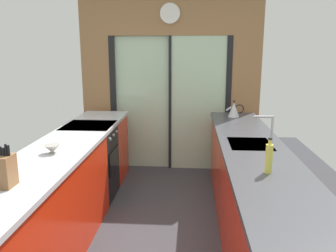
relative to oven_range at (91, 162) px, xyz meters
The scene contains 10 objects.
ground_plane 1.21m from the oven_range, 35.58° to the right, with size 5.04×7.60×0.02m, color #38383D.
back_wall_unit 1.81m from the oven_range, 51.68° to the left, with size 2.64×0.12×2.70m.
left_counter_run 1.12m from the oven_range, 90.08° to the right, with size 0.62×3.80×0.92m.
right_counter_run 2.05m from the oven_range, 27.56° to the right, with size 0.62×3.80×0.92m.
sink_faucet 2.19m from the oven_range, 19.59° to the right, with size 0.19×0.02×0.28m.
oven_range is the anchor object (origin of this frame).
mixing_bowl 1.25m from the oven_range, 89.07° to the right, with size 0.14×0.14×0.08m.
knife_block 1.96m from the oven_range, 89.44° to the right, with size 0.08×0.14×0.29m.
kettle 1.99m from the oven_range, 19.55° to the left, with size 0.24×0.15×0.22m.
soap_bottle 2.41m from the oven_range, 39.73° to the right, with size 0.05×0.05×0.27m.
Camera 1 is at (0.31, -2.67, 1.82)m, focal length 36.46 mm.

